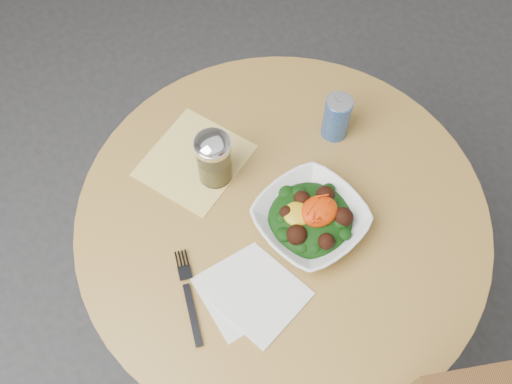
% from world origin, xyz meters
% --- Properties ---
extents(ground, '(6.00, 6.00, 0.00)m').
position_xyz_m(ground, '(0.00, 0.00, 0.00)').
color(ground, '#323235').
rests_on(ground, ground).
extents(table, '(0.90, 0.90, 0.75)m').
position_xyz_m(table, '(0.00, 0.00, 0.55)').
color(table, black).
rests_on(table, ground).
extents(cloth_napkin, '(0.29, 0.28, 0.00)m').
position_xyz_m(cloth_napkin, '(-0.10, 0.22, 0.75)').
color(cloth_napkin, '#E2AC0B').
rests_on(cloth_napkin, table).
extents(paper_napkins, '(0.20, 0.20, 0.00)m').
position_xyz_m(paper_napkins, '(-0.15, -0.12, 0.75)').
color(paper_napkins, white).
rests_on(paper_napkins, table).
extents(salad_bowl, '(0.25, 0.25, 0.08)m').
position_xyz_m(salad_bowl, '(0.03, -0.05, 0.78)').
color(salad_bowl, white).
rests_on(salad_bowl, table).
extents(fork, '(0.08, 0.20, 0.00)m').
position_xyz_m(fork, '(-0.26, -0.05, 0.76)').
color(fork, black).
rests_on(fork, table).
extents(spice_shaker, '(0.08, 0.08, 0.14)m').
position_xyz_m(spice_shaker, '(-0.07, 0.16, 0.82)').
color(spice_shaker, silver).
rests_on(spice_shaker, table).
extents(beverage_can, '(0.06, 0.06, 0.12)m').
position_xyz_m(beverage_can, '(0.22, 0.12, 0.81)').
color(beverage_can, navy).
rests_on(beverage_can, table).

